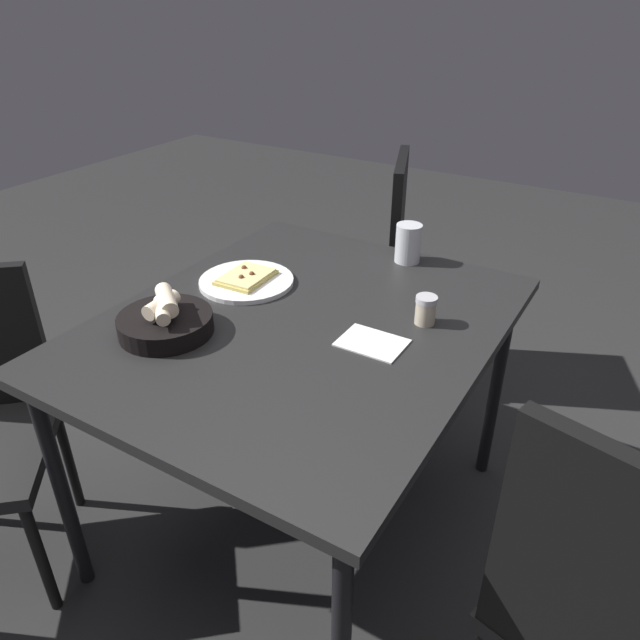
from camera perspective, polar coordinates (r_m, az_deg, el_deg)
The scene contains 9 objects.
ground at distance 2.04m, azimuth -1.50°, elevation -18.30°, with size 8.00×8.00×0.00m, color #272727.
dining_table at distance 1.60m, azimuth -1.82°, elevation -1.85°, with size 0.96×1.15×0.74m.
pizza_plate at distance 1.77m, azimuth -7.04°, elevation 3.79°, with size 0.28×0.28×0.04m.
bread_basket at distance 1.54m, azimuth -14.50°, elevation -0.12°, with size 0.24×0.24×0.11m.
beer_glass at distance 1.91m, azimuth 8.40°, elevation 7.05°, with size 0.08×0.08×0.12m.
pepper_shaker at distance 1.56m, azimuth 10.03°, elevation 0.81°, with size 0.06×0.06×0.08m.
napkin at distance 1.47m, azimuth 5.00°, elevation -2.17°, with size 0.16×0.12×0.00m.
chair_near at distance 2.46m, azimuth 4.62°, elevation 5.89°, with size 0.57×0.57×0.94m.
chair_spare at distance 1.29m, azimuth 26.94°, elevation -24.05°, with size 0.53×0.53×0.95m.
Camera 1 is at (0.75, -1.14, 1.51)m, focal length 33.54 mm.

